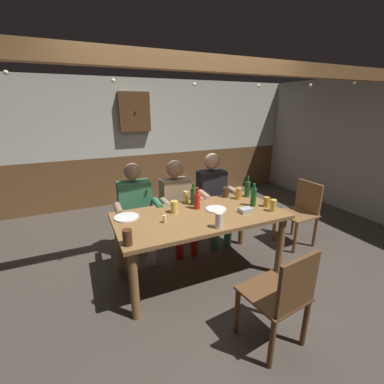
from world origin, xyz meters
The scene contains 28 objects.
ground_plane centered at (0.00, 0.00, 0.00)m, with size 7.95×7.95×0.00m, color #423A33.
back_wall_upper centered at (0.00, 2.80, 1.64)m, with size 6.62×0.12×1.41m, color beige.
back_wall_wainscot centered at (0.00, 2.80, 0.47)m, with size 6.62×0.12×0.94m, color brown.
ceiling_beam centered at (0.00, 0.23, 2.26)m, with size 5.96×0.14×0.16m, color brown.
dining_table centered at (0.00, 0.02, 0.64)m, with size 1.82×0.91×0.74m.
person_0 centered at (-0.55, 0.70, 0.67)m, with size 0.55×0.53×1.21m.
person_1 centered at (0.00, 0.70, 0.66)m, with size 0.53×0.54×1.20m.
person_2 centered at (0.54, 0.71, 0.69)m, with size 0.54×0.55×1.25m.
chair_empty_near_right centered at (0.14, -1.11, 0.48)m, with size 0.49×0.49×0.88m.
chair_empty_near_left centered at (1.59, 0.10, 0.48)m, with size 0.46×0.46×0.88m.
table_candle centered at (-0.42, -0.03, 0.78)m, with size 0.04×0.04×0.08m, color #F9E08C.
condiment_caddy centered at (0.48, -0.14, 0.77)m, with size 0.14×0.10×0.05m, color #B2B7BC.
plate_0 centered at (0.22, 0.06, 0.75)m, with size 0.23×0.23×0.01m, color white.
plate_1 centered at (-0.75, 0.25, 0.75)m, with size 0.26×0.26×0.01m, color white.
bottle_0 centered at (0.67, -0.01, 0.86)m, with size 0.07×0.07×0.27m.
bottle_1 centered at (0.80, 0.28, 0.85)m, with size 0.07×0.07×0.28m.
bottle_2 centered at (0.04, 0.18, 0.84)m, with size 0.07×0.07×0.25m.
bottle_3 centered at (0.05, 0.31, 0.85)m, with size 0.06×0.06×0.26m.
pint_glass_0 centered at (0.01, -0.35, 0.82)m, with size 0.08×0.08×0.15m, color white.
pint_glass_1 centered at (0.77, -0.24, 0.81)m, with size 0.07×0.07×0.14m, color #E5C64C.
pint_glass_2 centered at (0.65, 0.26, 0.82)m, with size 0.07×0.07×0.14m, color gold.
pint_glass_3 centered at (0.54, 0.39, 0.81)m, with size 0.08×0.08×0.13m, color #4C2D19.
pint_glass_4 centered at (0.00, 0.41, 0.81)m, with size 0.06×0.06×0.14m, color #E5C64C.
pint_glass_5 centered at (-0.24, 0.17, 0.81)m, with size 0.08×0.08×0.14m, color #E5C64C.
pint_glass_6 centered at (-0.85, -0.32, 0.81)m, with size 0.08×0.08×0.14m, color #4C2D19.
pint_glass_7 centered at (0.80, -0.10, 0.80)m, with size 0.07×0.07×0.12m, color gold.
wall_dart_cabinet centered at (-0.05, 2.67, 1.75)m, with size 0.56×0.15×0.70m.
string_lights centered at (0.00, 0.18, 2.10)m, with size 4.67×0.04×0.12m.
Camera 1 is at (-1.17, -2.33, 1.86)m, focal length 24.54 mm.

